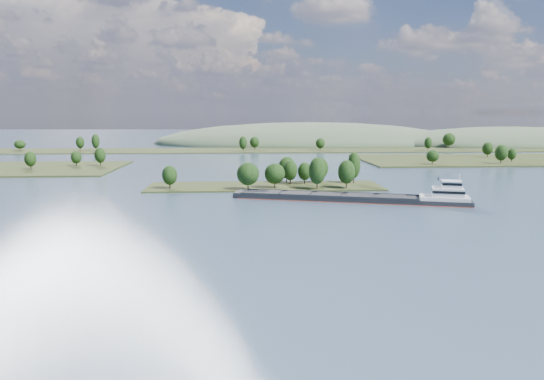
{
  "coord_description": "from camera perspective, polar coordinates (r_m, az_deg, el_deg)",
  "views": [
    {
      "loc": [
        -9.81,
        -45.73,
        31.81
      ],
      "look_at": [
        0.25,
        130.0,
        6.0
      ],
      "focal_mm": 35.0,
      "sensor_mm": 36.0,
      "label": 1
    }
  ],
  "objects": [
    {
      "name": "hill_west",
      "position": [
        551.1,
        4.02,
        5.01
      ],
      "size": [
        320.0,
        160.0,
        44.0
      ],
      "primitive_type": "ellipsoid",
      "color": "#3F5238",
      "rests_on": "ground"
    },
    {
      "name": "tree_island",
      "position": [
        226.56,
        0.94,
        1.34
      ],
      "size": [
        100.0,
        31.24,
        15.16
      ],
      "color": "#262F15",
      "rests_on": "ground"
    },
    {
      "name": "ground",
      "position": [
        169.04,
        0.11,
        -2.5
      ],
      "size": [
        1800.0,
        1800.0,
        0.0
      ],
      "primitive_type": "plane",
      "color": "#35495D",
      "rests_on": "ground"
    },
    {
      "name": "hill_east",
      "position": [
        582.91,
        24.38,
        4.47
      ],
      "size": [
        260.0,
        140.0,
        36.0
      ],
      "primitive_type": "ellipsoid",
      "color": "#3F5238",
      "rests_on": "ground"
    },
    {
      "name": "cargo_barge",
      "position": [
        194.21,
        10.06,
        -0.78
      ],
      "size": [
        84.66,
        34.52,
        11.55
      ],
      "color": "black",
      "rests_on": "ground"
    },
    {
      "name": "back_shoreline",
      "position": [
        447.12,
        -0.96,
        4.34
      ],
      "size": [
        900.0,
        60.0,
        15.07
      ],
      "color": "#262F15",
      "rests_on": "ground"
    }
  ]
}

